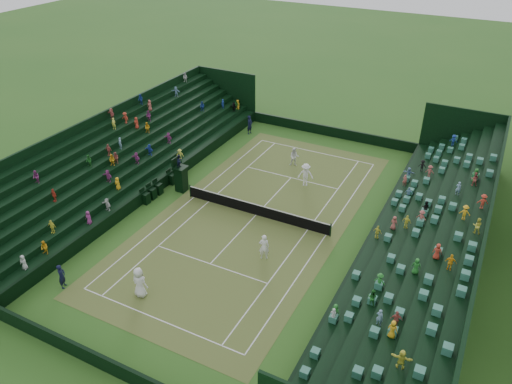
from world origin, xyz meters
TOP-DOWN VIEW (x-y plane):
  - ground at (0.00, 0.00)m, footprint 160.00×160.00m
  - court_surface at (0.00, 0.00)m, footprint 12.97×26.77m
  - perimeter_wall_north at (0.00, 15.88)m, footprint 17.17×0.20m
  - perimeter_wall_south at (0.00, -15.88)m, footprint 17.17×0.20m
  - perimeter_wall_east at (8.48, 0.00)m, footprint 0.20×31.77m
  - perimeter_wall_west at (-8.48, 0.00)m, footprint 0.20×31.77m
  - north_grandstand at (12.66, 0.00)m, footprint 6.60×32.00m
  - south_grandstand at (-12.66, 0.00)m, footprint 6.60×32.00m
  - tennis_net at (0.00, 0.00)m, footprint 11.67×0.10m
  - umpire_chair at (-6.95, 0.50)m, footprint 1.00×1.00m
  - courtside_chairs at (-8.29, 0.12)m, footprint 0.58×5.55m
  - player_near_west at (-2.08, -10.74)m, footprint 0.98×0.65m
  - player_near_east at (2.79, -4.28)m, footprint 0.80×0.68m
  - player_far_west at (-0.68, 8.56)m, footprint 0.99×0.89m
  - player_far_east at (1.51, 5.79)m, footprint 1.43×1.12m
  - line_judge_north at (-7.32, 12.81)m, footprint 0.55×0.74m
  - line_judge_south at (-6.70, -12.29)m, footprint 0.61×0.71m

SIDE VIEW (x-z plane):
  - ground at x=0.00m, z-range 0.00..0.00m
  - court_surface at x=0.00m, z-range 0.00..0.01m
  - courtside_chairs at x=-8.29m, z-range -0.15..1.10m
  - perimeter_wall_north at x=0.00m, z-range 0.00..1.00m
  - perimeter_wall_south at x=0.00m, z-range 0.00..1.00m
  - perimeter_wall_east at x=8.48m, z-range 0.00..1.00m
  - perimeter_wall_west at x=-8.48m, z-range 0.00..1.00m
  - tennis_net at x=0.00m, z-range 0.00..1.06m
  - line_judge_south at x=-6.70m, z-range 0.00..1.64m
  - player_far_west at x=-0.68m, z-range 0.00..1.66m
  - player_near_east at x=2.79m, z-range 0.00..1.84m
  - line_judge_north at x=-7.32m, z-range 0.00..1.88m
  - player_far_east at x=1.51m, z-range 0.00..1.95m
  - player_near_west at x=-2.08m, z-range 0.00..2.00m
  - umpire_chair at x=-6.95m, z-range -0.23..2.93m
  - north_grandstand at x=12.66m, z-range -0.90..4.00m
  - south_grandstand at x=-12.66m, z-range -0.90..4.00m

